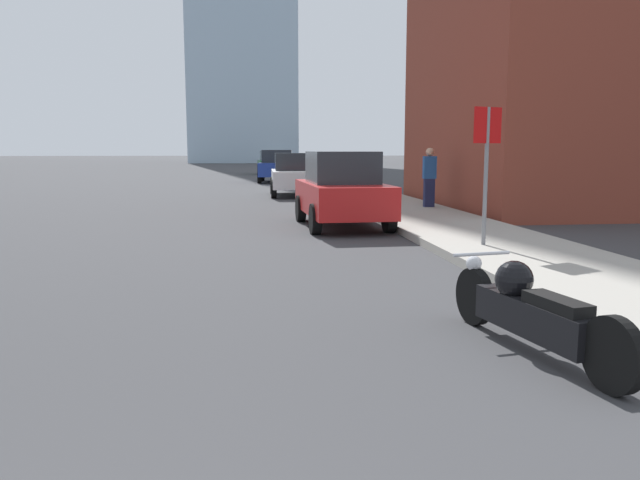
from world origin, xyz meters
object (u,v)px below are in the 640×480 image
parked_car_red (342,190)px  parked_car_white (294,174)px  parked_car_blue (277,166)px  motorcycle (529,310)px  parked_car_green (272,163)px  pedestrian (429,177)px  stop_sign (487,152)px

parked_car_red → parked_car_white: size_ratio=1.00×
parked_car_white → parked_car_blue: parked_car_blue is taller
parked_car_red → parked_car_white: parked_car_red is taller
motorcycle → parked_car_red: parked_car_red is taller
parked_car_green → pedestrian: 29.39m
parked_car_green → parked_car_white: bearing=-91.9°
parked_car_white → stop_sign: 14.28m
parked_car_blue → parked_car_green: 11.87m
parked_car_white → parked_car_red: bearing=-86.5°
parked_car_blue → pedestrian: pedestrian is taller
pedestrian → parked_car_white: bearing=115.7°
parked_car_green → stop_sign: bearing=-88.3°
parked_car_white → pedestrian: size_ratio=2.40×
parked_car_white → motorcycle: bearing=-86.6°
motorcycle → parked_car_blue: bearing=81.2°
parked_car_white → parked_car_green: (0.14, 22.28, 0.01)m
parked_car_green → parked_car_red: bearing=-91.2°
motorcycle → pedestrian: (2.80, 12.29, 0.63)m
motorcycle → parked_car_blue: (-0.61, 29.64, 0.51)m
parked_car_red → parked_car_green: 32.37m
parked_car_red → parked_car_green: parked_car_red is taller
parked_car_red → parked_car_white: bearing=89.7°
parked_car_red → parked_car_green: bearing=88.3°
motorcycle → parked_car_red: bearing=81.4°
parked_car_white → pedestrian: 7.70m
pedestrian → stop_sign: bearing=-99.4°
parked_car_blue → parked_car_white: bearing=-84.2°
stop_sign → motorcycle: bearing=-107.5°
motorcycle → parked_car_green: (-0.41, 41.51, 0.47)m
parked_car_red → parked_car_blue: 20.51m
motorcycle → pedestrian: bearing=67.2°
parked_car_red → parked_car_white: (-0.31, 10.09, -0.03)m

